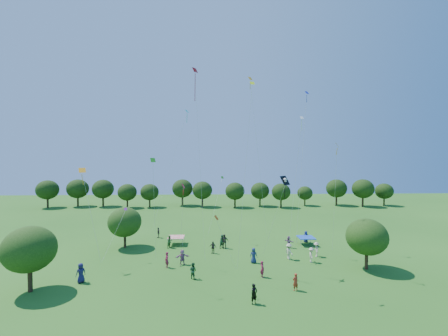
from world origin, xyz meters
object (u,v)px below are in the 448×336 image
Objects in this scene: pirate_kite at (285,182)px; man_in_black at (254,294)px; tent_blue at (306,237)px; near_tree_east at (367,237)px; red_high_kite at (197,106)px; near_tree_north at (125,222)px; tent_red_stripe at (176,237)px; near_tree_west at (29,249)px.

man_in_black is at bearing -121.32° from pirate_kite.
tent_blue is at bearing 60.67° from pirate_kite.
near_tree_east is at bearing 2.75° from pirate_kite.
tent_blue is 23.48m from red_high_kite.
pirate_kite is at bearing -25.83° from near_tree_north.
red_high_kite is (3.33, -8.15, 16.79)m from tent_red_stripe.
pirate_kite reaches higher than tent_red_stripe.
near_tree_north is 29.93m from near_tree_east.
near_tree_west is at bearing -155.64° from tent_blue.
tent_blue is (29.48, 13.35, -2.84)m from near_tree_west.
near_tree_west is 0.67× the size of pirate_kite.
near_tree_west is 2.70× the size of tent_blue.
tent_red_stripe is at bearing 155.31° from near_tree_east.
man_in_black is (-13.31, -7.27, -2.69)m from near_tree_east.
near_tree_east is 2.50× the size of tent_red_stripe.
pirate_kite is (-9.15, -0.44, 6.07)m from near_tree_east.
tent_blue is at bearing -2.76° from tent_red_stripe.
near_tree_west is 13.97m from near_tree_north.
near_tree_east is 3.26× the size of man_in_black.
pirate_kite is at bearing -13.92° from red_high_kite.
near_tree_east is 10.99m from pirate_kite.
man_in_black is 0.08× the size of red_high_kite.
tent_red_stripe is 19.27m from man_in_black.
man_in_black is at bearing -151.35° from near_tree_east.
red_high_kite is at bearing 166.08° from pirate_kite.
red_high_kite reaches higher than tent_red_stripe.
near_tree_west reaches higher than tent_red_stripe.
pirate_kite is 12.65m from red_high_kite.
near_tree_east is 24.12m from tent_red_stripe.
pirate_kite is (-5.39, -9.59, 8.57)m from tent_blue.
near_tree_east is at bearing -17.41° from near_tree_north.
man_in_black is 19.97m from red_high_kite.
near_tree_west is at bearing -171.14° from pirate_kite.
near_tree_west is 18.47m from tent_red_stripe.
man_in_black is (-9.55, -16.42, -0.19)m from tent_blue.
pirate_kite is (19.41, -9.40, 6.16)m from near_tree_north.
tent_blue is (18.04, -0.87, 0.00)m from tent_red_stripe.
red_high_kite reaches higher than near_tree_east.
near_tree_north reaches higher than tent_blue.
tent_blue is at bearing 0.44° from near_tree_north.
near_tree_east is 0.26× the size of red_high_kite.
pirate_kite is (24.09, 3.76, 5.73)m from near_tree_west.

